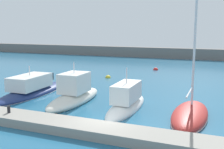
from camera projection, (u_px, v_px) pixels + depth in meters
ground_plane at (104, 127)px, 16.93m from camera, size 120.00×120.00×0.00m
dock_pier at (95, 130)px, 15.75m from camera, size 25.44×1.96×0.56m
breakwater_seawall at (189, 54)px, 53.91m from camera, size 108.00×2.09×2.05m
motorboat_navy_nearest at (33, 89)px, 25.49m from camera, size 3.01×9.61×2.95m
motorboat_ivory_second at (75, 94)px, 22.66m from camera, size 2.34×7.61×3.56m
motorboat_white_third at (127, 102)px, 20.76m from camera, size 2.03×7.27×3.54m
sailboat_red_fourth at (190, 114)px, 18.64m from camera, size 2.34×6.82×12.98m
mooring_buoy_red at (156, 70)px, 39.94m from camera, size 0.70×0.70×0.70m
mooring_buoy_yellow at (108, 78)px, 33.76m from camera, size 0.66×0.66×0.66m
dock_bollard at (9, 109)px, 17.99m from camera, size 0.20×0.20×0.44m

